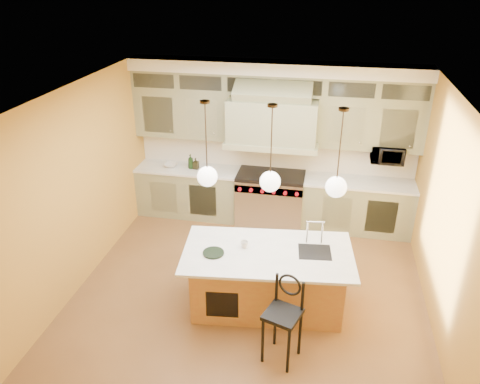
% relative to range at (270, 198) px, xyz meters
% --- Properties ---
extents(floor, '(5.00, 5.00, 0.00)m').
position_rel_range_xyz_m(floor, '(0.00, -2.14, -0.49)').
color(floor, brown).
rests_on(floor, ground).
extents(ceiling, '(5.00, 5.00, 0.00)m').
position_rel_range_xyz_m(ceiling, '(0.00, -2.14, 2.41)').
color(ceiling, white).
rests_on(ceiling, wall_back).
extents(wall_back, '(5.00, 0.00, 5.00)m').
position_rel_range_xyz_m(wall_back, '(0.00, 0.36, 0.96)').
color(wall_back, '#B78532').
rests_on(wall_back, ground).
extents(wall_front, '(5.00, 0.00, 5.00)m').
position_rel_range_xyz_m(wall_front, '(0.00, -4.64, 0.96)').
color(wall_front, '#B78532').
rests_on(wall_front, ground).
extents(wall_left, '(0.00, 5.00, 5.00)m').
position_rel_range_xyz_m(wall_left, '(-2.50, -2.14, 0.96)').
color(wall_left, '#B78532').
rests_on(wall_left, ground).
extents(wall_right, '(0.00, 5.00, 5.00)m').
position_rel_range_xyz_m(wall_right, '(2.50, -2.14, 0.96)').
color(wall_right, '#B78532').
rests_on(wall_right, ground).
extents(back_cabinetry, '(5.00, 0.77, 2.90)m').
position_rel_range_xyz_m(back_cabinetry, '(0.00, 0.09, 0.94)').
color(back_cabinetry, '#787C5C').
rests_on(back_cabinetry, floor).
extents(range, '(1.20, 0.74, 0.96)m').
position_rel_range_xyz_m(range, '(0.00, 0.00, 0.00)').
color(range, silver).
rests_on(range, floor).
extents(kitchen_island, '(2.36, 1.44, 1.35)m').
position_rel_range_xyz_m(kitchen_island, '(0.29, -2.40, -0.01)').
color(kitchen_island, '#A3623A').
rests_on(kitchen_island, floor).
extents(counter_stool, '(0.50, 0.50, 1.12)m').
position_rel_range_xyz_m(counter_stool, '(0.61, -3.30, 0.15)').
color(counter_stool, black).
rests_on(counter_stool, floor).
extents(microwave, '(0.54, 0.37, 0.30)m').
position_rel_range_xyz_m(microwave, '(1.95, 0.11, 0.96)').
color(microwave, black).
rests_on(microwave, back_cabinetry).
extents(oil_bottle_a, '(0.11, 0.11, 0.27)m').
position_rel_range_xyz_m(oil_bottle_a, '(-1.49, 0.01, 0.59)').
color(oil_bottle_a, black).
rests_on(oil_bottle_a, back_cabinetry).
extents(oil_bottle_b, '(0.11, 0.11, 0.21)m').
position_rel_range_xyz_m(oil_bottle_b, '(-1.39, 0.01, 0.56)').
color(oil_bottle_b, black).
rests_on(oil_bottle_b, back_cabinetry).
extents(fruit_bowl, '(0.26, 0.26, 0.06)m').
position_rel_range_xyz_m(fruit_bowl, '(-1.87, 0.01, 0.48)').
color(fruit_bowl, beige).
rests_on(fruit_bowl, back_cabinetry).
extents(cup, '(0.11, 0.11, 0.10)m').
position_rel_range_xyz_m(cup, '(-0.03, -2.39, 0.48)').
color(cup, beige).
rests_on(cup, kitchen_island).
extents(pendant_left, '(0.26, 0.26, 1.11)m').
position_rel_range_xyz_m(pendant_left, '(-0.51, -2.39, 1.46)').
color(pendant_left, '#2D2319').
rests_on(pendant_left, ceiling).
extents(pendant_center, '(0.26, 0.26, 1.11)m').
position_rel_range_xyz_m(pendant_center, '(0.29, -2.39, 1.46)').
color(pendant_center, '#2D2319').
rests_on(pendant_center, ceiling).
extents(pendant_right, '(0.26, 0.26, 1.11)m').
position_rel_range_xyz_m(pendant_right, '(1.09, -2.39, 1.46)').
color(pendant_right, '#2D2319').
rests_on(pendant_right, ceiling).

